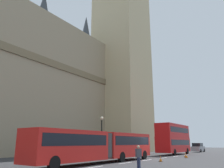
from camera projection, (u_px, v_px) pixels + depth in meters
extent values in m
plane|color=#333335|center=(152.00, 159.00, 26.18)|extent=(160.00, 160.00, 0.00)
cube|color=silver|center=(95.00, 167.00, 17.87)|extent=(2.20, 0.16, 0.01)
cube|color=silver|center=(125.00, 163.00, 21.50)|extent=(2.20, 0.16, 0.01)
cube|color=silver|center=(147.00, 160.00, 25.14)|extent=(2.20, 0.16, 0.01)
cube|color=silver|center=(163.00, 158.00, 28.77)|extent=(2.20, 0.16, 0.01)
cube|color=silver|center=(176.00, 156.00, 32.41)|extent=(2.20, 0.16, 0.01)
cube|color=silver|center=(186.00, 155.00, 36.04)|extent=(2.20, 0.16, 0.01)
cube|color=#C6B284|center=(122.00, 47.00, 56.22)|extent=(10.93, 10.93, 49.90)
cone|color=#383D42|center=(44.00, 6.00, 42.48)|extent=(2.40, 2.40, 5.75)
cone|color=#383D42|center=(86.00, 29.00, 51.96)|extent=(2.40, 2.40, 6.48)
cube|color=red|center=(124.00, 145.00, 25.43)|extent=(7.84, 2.50, 2.50)
cube|color=black|center=(124.00, 141.00, 25.55)|extent=(7.21, 2.54, 0.90)
cube|color=red|center=(68.00, 146.00, 18.53)|extent=(7.84, 2.50, 2.50)
cube|color=black|center=(68.00, 140.00, 18.64)|extent=(7.21, 2.54, 0.90)
cylinder|color=#3F3F3F|center=(101.00, 145.00, 21.98)|extent=(2.37, 2.38, 2.25)
cylinder|color=black|center=(144.00, 155.00, 26.50)|extent=(1.00, 0.30, 1.00)
cylinder|color=black|center=(122.00, 157.00, 22.66)|extent=(1.00, 0.30, 1.00)
cylinder|color=black|center=(54.00, 163.00, 15.75)|extent=(1.00, 0.30, 1.00)
cube|color=red|center=(174.00, 145.00, 37.75)|extent=(9.70, 2.50, 2.40)
cube|color=black|center=(174.00, 142.00, 37.84)|extent=(8.73, 2.54, 0.84)
cube|color=red|center=(173.00, 131.00, 38.32)|extent=(9.50, 2.50, 2.10)
cube|color=black|center=(173.00, 130.00, 38.34)|extent=(8.73, 2.54, 0.84)
cylinder|color=black|center=(187.00, 151.00, 39.29)|extent=(1.00, 0.30, 1.00)
cylinder|color=black|center=(174.00, 152.00, 34.39)|extent=(1.00, 0.30, 1.00)
cube|color=gray|center=(198.00, 149.00, 48.09)|extent=(4.40, 1.80, 0.90)
cube|color=black|center=(197.00, 145.00, 48.13)|extent=(2.46, 1.66, 0.70)
cylinder|color=black|center=(204.00, 150.00, 48.65)|extent=(0.64, 0.30, 0.64)
cylinder|color=black|center=(200.00, 151.00, 46.43)|extent=(0.64, 0.30, 0.64)
cube|color=black|center=(161.00, 162.00, 23.09)|extent=(0.36, 0.36, 0.03)
cone|color=orange|center=(161.00, 159.00, 23.16)|extent=(0.28, 0.28, 0.55)
cylinder|color=white|center=(161.00, 158.00, 23.17)|extent=(0.17, 0.17, 0.08)
cube|color=black|center=(187.00, 158.00, 28.86)|extent=(0.36, 0.36, 0.03)
cone|color=orange|center=(186.00, 155.00, 28.93)|extent=(0.28, 0.28, 0.55)
cylinder|color=white|center=(186.00, 155.00, 28.94)|extent=(0.17, 0.17, 0.08)
cube|color=black|center=(185.00, 157.00, 30.56)|extent=(0.36, 0.36, 0.03)
cone|color=orange|center=(185.00, 155.00, 30.64)|extent=(0.28, 0.28, 0.55)
cylinder|color=white|center=(185.00, 155.00, 30.64)|extent=(0.17, 0.17, 0.08)
cylinder|color=black|center=(101.00, 157.00, 28.81)|extent=(0.32, 0.32, 0.30)
cylinder|color=black|center=(102.00, 139.00, 29.38)|extent=(0.16, 0.16, 4.80)
sphere|color=beige|center=(102.00, 118.00, 30.06)|extent=(0.44, 0.44, 0.44)
cylinder|color=#262D4C|center=(139.00, 164.00, 16.10)|extent=(0.16, 0.16, 0.86)
cylinder|color=#262D4C|center=(138.00, 163.00, 16.28)|extent=(0.16, 0.16, 0.86)
cube|color=#3F3F47|center=(138.00, 153.00, 16.38)|extent=(0.47, 0.42, 0.60)
sphere|color=tan|center=(138.00, 147.00, 16.48)|extent=(0.22, 0.22, 0.22)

